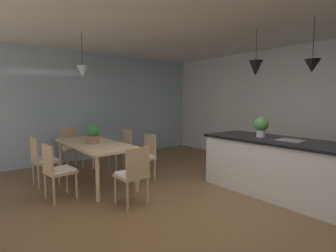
% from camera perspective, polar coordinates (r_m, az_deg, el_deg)
% --- Properties ---
extents(ground_plane, '(10.00, 8.40, 0.04)m').
position_cam_1_polar(ground_plane, '(3.83, 7.88, -18.16)').
color(ground_plane, brown).
extents(ceiling_slab, '(10.00, 8.40, 0.12)m').
position_cam_1_polar(ceiling_slab, '(3.71, 8.55, 25.06)').
color(ceiling_slab, silver).
extents(wall_back_kitchen, '(10.00, 0.12, 2.70)m').
position_cam_1_polar(wall_back_kitchen, '(6.29, 29.05, 3.45)').
color(wall_back_kitchen, silver).
rests_on(wall_back_kitchen, ground_plane).
extents(window_wall_left_glazing, '(0.06, 8.40, 2.70)m').
position_cam_1_polar(window_wall_left_glazing, '(6.95, -17.05, 4.10)').
color(window_wall_left_glazing, '#9EB7C6').
rests_on(window_wall_left_glazing, ground_plane).
extents(dining_table, '(1.97, 0.85, 0.74)m').
position_cam_1_polar(dining_table, '(4.98, -15.73, -4.33)').
color(dining_table, '#D1B284').
rests_on(dining_table, ground_plane).
extents(chair_kitchen_end, '(0.41, 0.41, 0.87)m').
position_cam_1_polar(chair_kitchen_end, '(3.85, -7.63, -10.24)').
color(chair_kitchen_end, tan).
rests_on(chair_kitchen_end, ground_plane).
extents(chair_window_end, '(0.43, 0.43, 0.87)m').
position_cam_1_polar(chair_window_end, '(6.27, -20.55, -4.25)').
color(chair_window_end, tan).
rests_on(chair_window_end, ground_plane).
extents(chair_near_right, '(0.44, 0.44, 0.87)m').
position_cam_1_polar(chair_near_right, '(4.36, -23.09, -8.73)').
color(chair_near_right, tan).
rests_on(chair_near_right, ground_plane).
extents(chair_far_right, '(0.41, 0.41, 0.87)m').
position_cam_1_polar(chair_far_right, '(5.00, -5.18, -6.41)').
color(chair_far_right, tan).
rests_on(chair_far_right, ground_plane).
extents(chair_far_left, '(0.42, 0.42, 0.87)m').
position_cam_1_polar(chair_far_left, '(5.75, -10.06, -4.86)').
color(chair_far_left, tan).
rests_on(chair_far_left, ground_plane).
extents(chair_near_left, '(0.42, 0.42, 0.87)m').
position_cam_1_polar(chair_near_left, '(5.20, -25.74, -6.51)').
color(chair_near_left, tan).
rests_on(chair_near_left, ground_plane).
extents(kitchen_island, '(2.34, 0.96, 0.91)m').
position_cam_1_polar(kitchen_island, '(4.62, 22.73, -8.06)').
color(kitchen_island, silver).
rests_on(kitchen_island, ground_plane).
extents(pendant_over_table, '(0.20, 0.20, 0.77)m').
position_cam_1_polar(pendant_over_table, '(5.01, -18.20, 11.28)').
color(pendant_over_table, black).
extents(pendant_over_island_main, '(0.23, 0.23, 0.76)m').
position_cam_1_polar(pendant_over_island_main, '(4.75, 18.60, 11.92)').
color(pendant_over_island_main, black).
extents(pendant_over_island_aux, '(0.22, 0.22, 0.78)m').
position_cam_1_polar(pendant_over_island_aux, '(4.32, 28.98, 11.46)').
color(pendant_over_island_aux, black).
extents(potted_plant_on_island, '(0.24, 0.24, 0.33)m').
position_cam_1_polar(potted_plant_on_island, '(4.67, 19.69, 0.05)').
color(potted_plant_on_island, beige).
rests_on(potted_plant_on_island, kitchen_island).
extents(potted_plant_on_table, '(0.24, 0.24, 0.36)m').
position_cam_1_polar(potted_plant_on_table, '(4.87, -16.11, -1.53)').
color(potted_plant_on_table, '#8C664C').
rests_on(potted_plant_on_table, dining_table).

